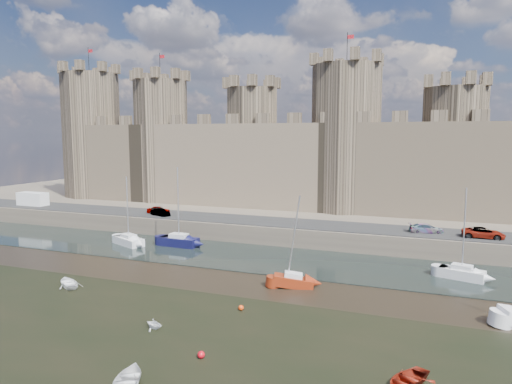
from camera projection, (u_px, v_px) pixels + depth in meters
ground at (190, 353)px, 30.77m from camera, size 160.00×160.00×0.00m
water_channel at (290, 261)px, 53.06m from camera, size 160.00×12.00×0.08m
quay at (344, 206)px, 86.36m from camera, size 160.00×60.00×2.50m
road at (311, 224)px, 62.04m from camera, size 160.00×7.00×0.10m
castle at (328, 153)px, 74.14m from camera, size 108.50×11.00×29.00m
car_0 at (159, 210)px, 70.55m from camera, size 3.76×2.29×1.20m
car_1 at (160, 213)px, 68.38m from camera, size 3.59×2.22×1.12m
car_2 at (426, 228)px, 56.63m from camera, size 4.30×2.37×1.18m
car_3 at (483, 233)px, 53.63m from camera, size 4.76×2.23×1.32m
van at (33, 199)px, 78.50m from camera, size 5.31×2.13×2.32m
sailboat_0 at (129, 240)px, 60.67m from camera, size 5.24×3.68×9.15m
sailboat_1 at (179, 240)px, 60.03m from camera, size 5.28×2.23×10.42m
sailboat_2 at (462, 272)px, 46.28m from camera, size 4.62×2.79×9.33m
sailboat_4 at (293, 280)px, 44.00m from camera, size 4.12×2.53×9.00m
dinghy_2 at (128, 382)px, 26.46m from camera, size 3.27×3.89×0.69m
dinghy_3 at (154, 324)px, 34.48m from camera, size 1.70×1.54×0.78m
dinghy_4 at (407, 380)px, 26.65m from camera, size 3.76×4.04×0.68m
dinghy_6 at (69, 284)px, 44.09m from camera, size 3.76×3.48×0.63m
buoy_1 at (241, 308)px, 38.17m from camera, size 0.45×0.45×0.45m
buoy_4 at (201, 355)px, 29.95m from camera, size 0.49×0.49×0.49m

